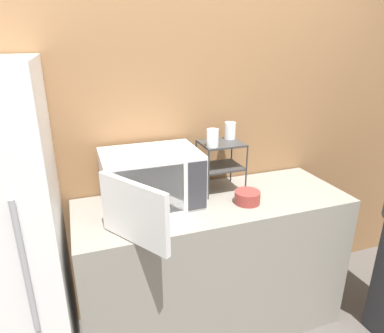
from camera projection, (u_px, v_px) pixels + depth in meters
name	position (u px, v px, depth m)	size (l,w,h in m)	color
wall_back	(195.00, 128.00, 2.25)	(8.00, 0.06, 2.60)	olive
counter	(213.00, 265.00, 2.24)	(1.66, 0.61, 0.93)	gray
microwave	(150.00, 180.00, 1.95)	(0.58, 0.76, 0.32)	silver
dish_rack	(221.00, 156.00, 2.14)	(0.26, 0.22, 0.32)	#333333
glass_front_left	(213.00, 138.00, 2.01)	(0.07, 0.07, 0.11)	silver
glass_back_right	(230.00, 131.00, 2.18)	(0.07, 0.07, 0.11)	silver
bowl	(247.00, 197.00, 2.03)	(0.15, 0.15, 0.07)	maroon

